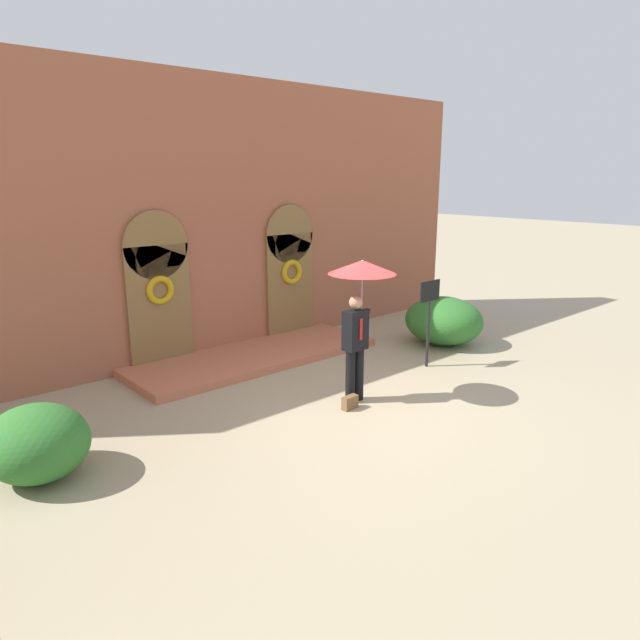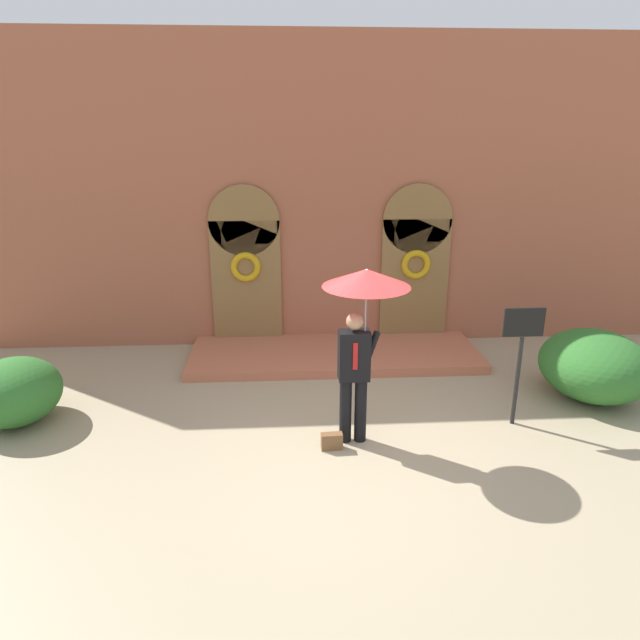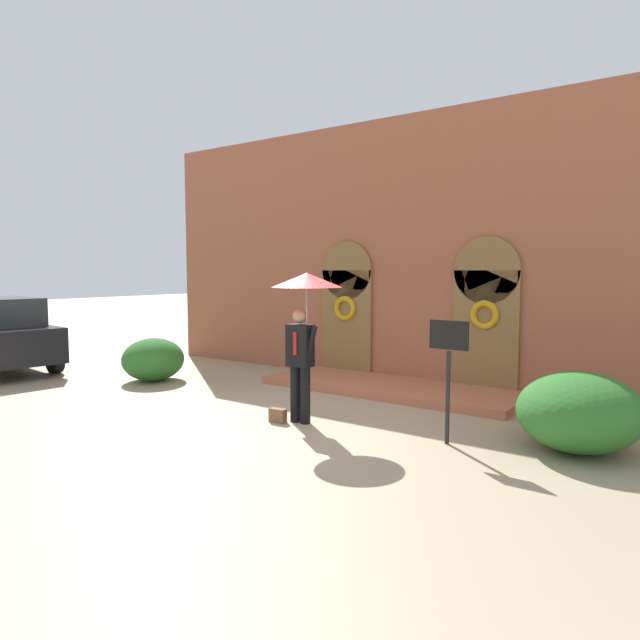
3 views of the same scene
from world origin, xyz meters
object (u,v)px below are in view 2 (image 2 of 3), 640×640
(person_with_umbrella, at_px, (363,304))
(shrub_left, at_px, (15,392))
(shrub_right, at_px, (594,365))
(handbag, at_px, (332,441))
(sign_post, at_px, (521,347))

(person_with_umbrella, height_order, shrub_left, person_with_umbrella)
(shrub_left, height_order, shrub_right, shrub_right)
(handbag, bearing_deg, shrub_right, 14.08)
(shrub_left, xyz_separation_m, shrub_right, (8.58, 0.27, 0.06))
(sign_post, xyz_separation_m, shrub_right, (1.54, 0.77, -0.64))
(handbag, relative_size, shrub_left, 0.21)
(shrub_right, bearing_deg, handbag, -162.77)
(person_with_umbrella, bearing_deg, handbag, -153.14)
(person_with_umbrella, distance_m, sign_post, 2.37)
(handbag, bearing_deg, sign_post, 8.18)
(person_with_umbrella, distance_m, handbag, 1.86)
(sign_post, bearing_deg, shrub_right, 26.44)
(shrub_right, bearing_deg, sign_post, -153.56)
(handbag, xyz_separation_m, shrub_right, (4.16, 1.29, 0.42))
(sign_post, relative_size, shrub_right, 0.97)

